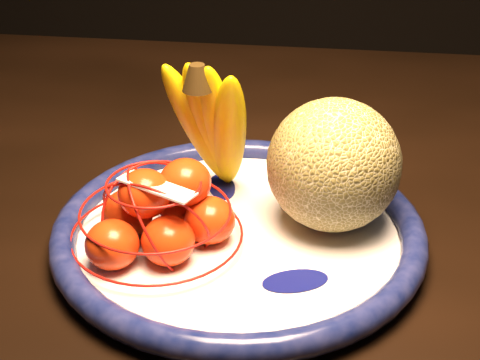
# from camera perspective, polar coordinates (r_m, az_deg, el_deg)

# --- Properties ---
(dining_table) EXTENTS (1.62, 0.97, 0.81)m
(dining_table) POSITION_cam_1_polar(r_m,az_deg,el_deg) (0.90, -0.63, -5.03)
(dining_table) COLOR black
(dining_table) RESTS_ON ground
(fruit_bowl) EXTENTS (0.37, 0.37, 0.03)m
(fruit_bowl) POSITION_cam_1_polar(r_m,az_deg,el_deg) (0.74, -0.11, -4.11)
(fruit_bowl) COLOR white
(fruit_bowl) RESTS_ON dining_table
(cantaloupe) EXTENTS (0.13, 0.13, 0.13)m
(cantaloupe) POSITION_cam_1_polar(r_m,az_deg,el_deg) (0.73, 7.28, 1.17)
(cantaloupe) COLOR olive
(cantaloupe) RESTS_ON fruit_bowl
(banana_bunch) EXTENTS (0.11, 0.11, 0.17)m
(banana_bunch) POSITION_cam_1_polar(r_m,az_deg,el_deg) (0.76, -2.04, 4.60)
(banana_bunch) COLOR #E3C700
(banana_bunch) RESTS_ON fruit_bowl
(mandarin_bag) EXTENTS (0.22, 0.22, 0.11)m
(mandarin_bag) POSITION_cam_1_polar(r_m,az_deg,el_deg) (0.71, -6.20, -2.69)
(mandarin_bag) COLOR #F93810
(mandarin_bag) RESTS_ON fruit_bowl
(price_tag) EXTENTS (0.08, 0.05, 0.01)m
(price_tag) POSITION_cam_1_polar(r_m,az_deg,el_deg) (0.68, -6.44, -0.51)
(price_tag) COLOR white
(price_tag) RESTS_ON mandarin_bag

